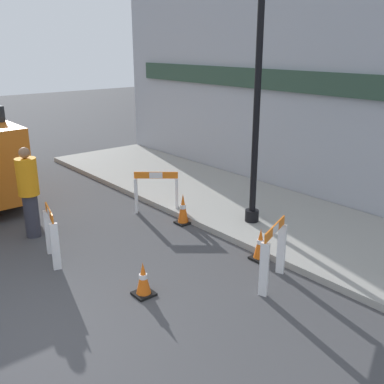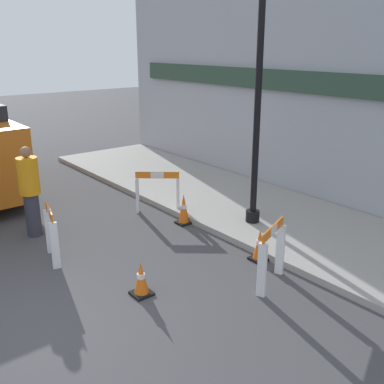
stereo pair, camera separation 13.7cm
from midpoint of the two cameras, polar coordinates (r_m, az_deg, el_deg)
ground_plane at (r=6.16m, az=-23.14°, el=-19.62°), size 60.00×60.00×0.00m
sidewalk_slab at (r=9.36m, az=14.95°, el=-4.83°), size 18.00×3.18×0.12m
storefront_facade at (r=10.11m, az=21.88°, el=12.00°), size 18.00×0.22×5.50m
streetlamp_post at (r=8.79m, az=8.03°, el=16.33°), size 0.44×0.44×5.03m
barricade_0 at (r=10.05m, az=-4.94°, el=0.23°), size 0.73×0.83×0.96m
barricade_1 at (r=8.17m, az=-17.88°, el=-5.06°), size 0.74×0.31×0.99m
barricade_2 at (r=7.16m, az=9.77°, el=-7.52°), size 0.44×0.86×1.02m
traffic_cone_0 at (r=6.93m, az=-6.78°, el=-10.99°), size 0.30×0.30×0.55m
traffic_cone_1 at (r=9.47m, az=-1.56°, el=-2.21°), size 0.30×0.30×0.66m
traffic_cone_2 at (r=8.02m, az=8.18°, el=-6.65°), size 0.30×0.30×0.59m
person_worker at (r=9.22m, az=-20.43°, el=0.24°), size 0.56×0.56×1.80m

